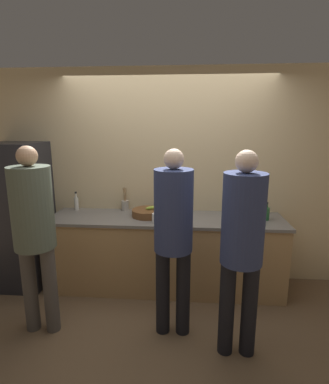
% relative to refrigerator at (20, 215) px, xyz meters
% --- Properties ---
extents(ground_plane, '(14.00, 14.00, 0.00)m').
position_rel_refrigerator_xyz_m(ground_plane, '(1.77, -0.36, -0.87)').
color(ground_plane, brown).
extents(wall_back, '(5.20, 0.06, 2.60)m').
position_rel_refrigerator_xyz_m(wall_back, '(1.77, 0.36, 0.43)').
color(wall_back, '#D6BC8C').
rests_on(wall_back, ground_plane).
extents(counter, '(2.72, 0.69, 0.88)m').
position_rel_refrigerator_xyz_m(counter, '(1.77, 0.02, -0.43)').
color(counter, tan).
rests_on(counter, ground_plane).
extents(refrigerator, '(0.60, 0.69, 1.74)m').
position_rel_refrigerator_xyz_m(refrigerator, '(0.00, 0.00, 0.00)').
color(refrigerator, '#232328').
rests_on(refrigerator, ground_plane).
extents(person_left, '(0.36, 0.36, 1.76)m').
position_rel_refrigerator_xyz_m(person_left, '(0.65, -0.87, 0.19)').
color(person_left, '#4C4742').
rests_on(person_left, ground_plane).
extents(person_center, '(0.34, 0.34, 1.74)m').
position_rel_refrigerator_xyz_m(person_center, '(1.90, -0.80, 0.17)').
color(person_center, black).
rests_on(person_center, ground_plane).
extents(person_right, '(0.34, 0.34, 1.75)m').
position_rel_refrigerator_xyz_m(person_right, '(2.46, -1.02, 0.17)').
color(person_right, black).
rests_on(person_right, ground_plane).
extents(fruit_bowl, '(0.37, 0.37, 0.12)m').
position_rel_refrigerator_xyz_m(fruit_bowl, '(1.55, 0.04, 0.06)').
color(fruit_bowl, brown).
rests_on(fruit_bowl, counter).
extents(utensil_crock, '(0.09, 0.09, 0.29)m').
position_rel_refrigerator_xyz_m(utensil_crock, '(1.24, 0.26, 0.09)').
color(utensil_crock, '#ADA393').
rests_on(utensil_crock, counter).
extents(bottle_green, '(0.08, 0.08, 0.21)m').
position_rel_refrigerator_xyz_m(bottle_green, '(2.90, 0.01, 0.10)').
color(bottle_green, '#236033').
rests_on(bottle_green, counter).
extents(bottle_clear, '(0.05, 0.05, 0.24)m').
position_rel_refrigerator_xyz_m(bottle_clear, '(0.62, 0.22, 0.11)').
color(bottle_clear, silver).
rests_on(bottle_clear, counter).
extents(cup_white, '(0.07, 0.07, 0.10)m').
position_rel_refrigerator_xyz_m(cup_white, '(1.67, -0.18, 0.07)').
color(cup_white, white).
rests_on(cup_white, counter).
extents(potted_plant, '(0.17, 0.17, 0.24)m').
position_rel_refrigerator_xyz_m(potted_plant, '(2.69, 0.22, 0.15)').
color(potted_plant, beige).
rests_on(potted_plant, counter).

